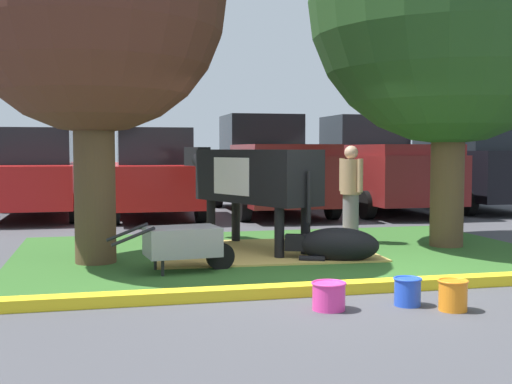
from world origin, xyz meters
TOP-DOWN VIEW (x-y plane):
  - ground_plane at (0.00, 0.00)m, footprint 80.00×80.00m
  - grass_island at (0.11, 2.14)m, footprint 7.79×5.15m
  - curb_yellow at (0.11, -0.59)m, footprint 8.99×0.24m
  - hay_bedding at (-0.20, 2.25)m, footprint 3.32×2.57m
  - shade_tree_left at (-2.60, 1.89)m, footprint 3.59×3.59m
  - shade_tree_right at (2.81, 2.16)m, footprint 4.43×4.43m
  - cow_holstein at (-0.28, 2.55)m, footprint 1.67×2.98m
  - calf_lying at (0.62, 1.25)m, footprint 1.32×0.88m
  - person_handler at (1.45, 2.80)m, footprint 0.34×0.50m
  - wheelbarrow at (-1.51, 0.97)m, footprint 1.62×0.71m
  - bucket_pink at (-0.38, -1.26)m, footprint 0.34×0.34m
  - bucket_blue at (0.44, -1.27)m, footprint 0.29×0.29m
  - bucket_orange at (0.77, -1.56)m, footprint 0.30×0.30m
  - sedan_blue at (-3.95, 8.42)m, footprint 2.04×4.41m
  - sedan_red at (-1.36, 7.90)m, footprint 2.04×4.41m
  - pickup_truck_black at (1.48, 8.30)m, footprint 2.25×5.41m
  - pickup_truck_maroon at (4.23, 8.15)m, footprint 2.25×5.41m
  - suv_black at (6.75, 7.93)m, footprint 2.14×4.61m

SIDE VIEW (x-z plane):
  - ground_plane at x=0.00m, z-range 0.00..0.00m
  - grass_island at x=0.11m, z-range 0.00..0.02m
  - hay_bedding at x=-0.20m, z-range 0.01..0.04m
  - curb_yellow at x=0.11m, z-range 0.00..0.12m
  - bucket_pink at x=-0.38m, z-range 0.01..0.28m
  - bucket_blue at x=0.44m, z-range 0.01..0.29m
  - bucket_orange at x=0.77m, z-range 0.01..0.31m
  - calf_lying at x=0.62m, z-range 0.00..0.48m
  - wheelbarrow at x=-1.51m, z-range 0.07..0.70m
  - person_handler at x=1.45m, z-range 0.06..1.67m
  - sedan_blue at x=-3.95m, z-range -0.03..1.99m
  - sedan_red at x=-1.36m, z-range -0.03..1.99m
  - pickup_truck_black at x=1.48m, z-range -0.10..2.32m
  - pickup_truck_maroon at x=4.23m, z-range -0.10..2.32m
  - cow_holstein at x=-0.28m, z-range 0.34..1.93m
  - suv_black at x=6.75m, z-range 0.01..2.53m
  - shade_tree_left at x=-2.60m, z-range 0.85..6.20m
  - shade_tree_right at x=2.81m, z-range 0.79..6.86m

